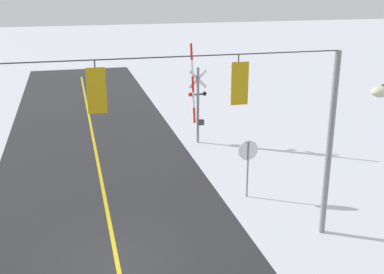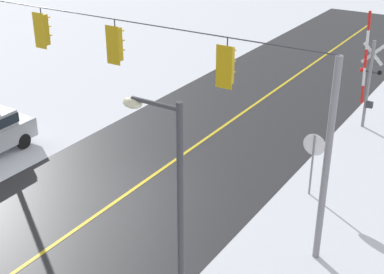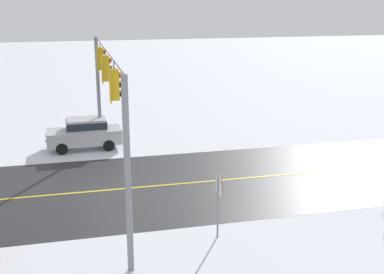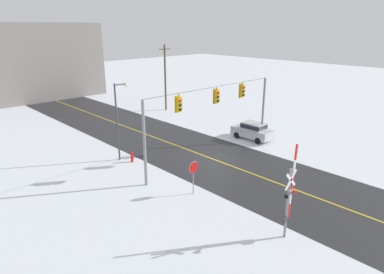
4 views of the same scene
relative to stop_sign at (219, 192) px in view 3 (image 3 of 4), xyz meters
name	(u,v)px [view 3 (image 3 of 4)]	position (x,y,z in m)	size (l,w,h in m)	color
ground_plane	(112,190)	(5.50, 3.31, -1.71)	(160.00, 160.00, 0.00)	silver
signal_span	(108,95)	(5.52, 3.30, 2.58)	(14.20, 0.47, 6.22)	gray
stop_sign	(219,192)	(0.00, 0.00, 0.00)	(0.80, 0.09, 2.35)	gray
parked_car_silver	(85,132)	(12.24, 4.19, -0.76)	(1.91, 4.24, 1.74)	#B7BABF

